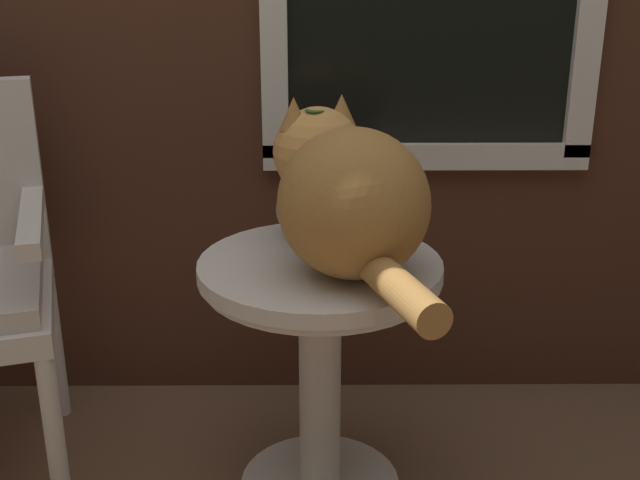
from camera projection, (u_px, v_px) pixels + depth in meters
name	position (u px, v px, depth m)	size (l,w,h in m)	color
wicker_side_table	(320.00, 334.00, 1.84)	(0.54, 0.54, 0.61)	silver
cat	(347.00, 193.00, 1.69)	(0.41, 0.69, 0.34)	#AD7A3D
pewter_vase_with_ivy	(303.00, 203.00, 1.88)	(0.13, 0.12, 0.31)	gray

